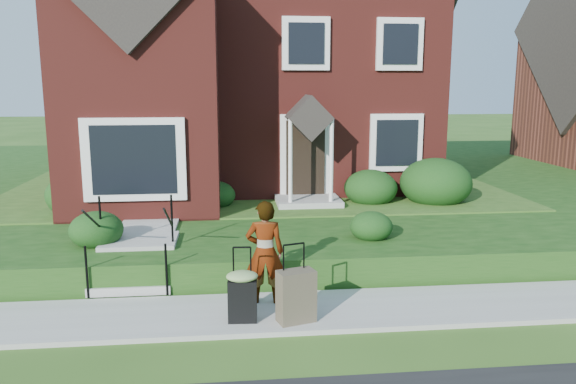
{
  "coord_description": "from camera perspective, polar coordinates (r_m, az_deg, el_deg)",
  "views": [
    {
      "loc": [
        -0.76,
        -8.33,
        3.58
      ],
      "look_at": [
        0.33,
        2.0,
        1.6
      ],
      "focal_mm": 35.0,
      "sensor_mm": 36.0,
      "label": 1
    }
  ],
  "objects": [
    {
      "name": "ground",
      "position": [
        9.1,
        -0.77,
        -12.36
      ],
      "size": [
        120.0,
        120.0,
        0.0
      ],
      "primitive_type": "plane",
      "color": "#2D5119",
      "rests_on": "ground"
    },
    {
      "name": "sidewalk",
      "position": [
        9.09,
        -0.77,
        -12.13
      ],
      "size": [
        60.0,
        1.6,
        0.08
      ],
      "primitive_type": "cube",
      "color": "#9E9B93",
      "rests_on": "ground"
    },
    {
      "name": "terrace",
      "position": [
        20.08,
        7.76,
        1.3
      ],
      "size": [
        44.0,
        20.0,
        0.6
      ],
      "primitive_type": "cube",
      "color": "#163D10",
      "rests_on": "ground"
    },
    {
      "name": "walkway",
      "position": [
        13.77,
        -13.16,
        -1.86
      ],
      "size": [
        1.2,
        6.0,
        0.06
      ],
      "primitive_type": "cube",
      "color": "#9E9B93",
      "rests_on": "terrace"
    },
    {
      "name": "main_house",
      "position": [
        18.03,
        -4.43,
        16.13
      ],
      "size": [
        10.4,
        10.2,
        9.4
      ],
      "color": "maroon",
      "rests_on": "terrace"
    },
    {
      "name": "front_steps",
      "position": [
        10.78,
        -15.14,
        -6.33
      ],
      "size": [
        1.4,
        2.02,
        1.5
      ],
      "color": "#9E9B93",
      "rests_on": "ground"
    },
    {
      "name": "foundation_shrubs",
      "position": [
        13.68,
        1.04,
        0.53
      ],
      "size": [
        10.49,
        4.55,
        1.28
      ],
      "color": "black",
      "rests_on": "terrace"
    },
    {
      "name": "woman",
      "position": [
        9.11,
        -2.36,
        -6.12
      ],
      "size": [
        0.65,
        0.45,
        1.7
      ],
      "primitive_type": "imported",
      "rotation": [
        0.0,
        0.0,
        3.08
      ],
      "color": "#999999",
      "rests_on": "sidewalk"
    },
    {
      "name": "suitcase_black",
      "position": [
        8.55,
        -4.66,
        -10.19
      ],
      "size": [
        0.5,
        0.42,
        1.15
      ],
      "rotation": [
        0.0,
        0.0,
        -0.06
      ],
      "color": "black",
      "rests_on": "sidewalk"
    },
    {
      "name": "suitcase_olive",
      "position": [
        8.53,
        0.83,
        -10.52
      ],
      "size": [
        0.62,
        0.45,
        1.19
      ],
      "rotation": [
        0.0,
        0.0,
        0.29
      ],
      "color": "brown",
      "rests_on": "sidewalk"
    }
  ]
}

